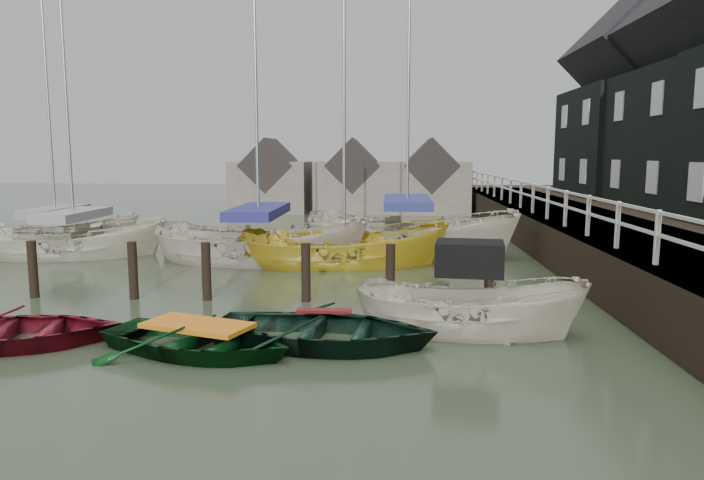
# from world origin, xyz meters

# --- Properties ---
(ground) EXTENTS (120.00, 120.00, 0.00)m
(ground) POSITION_xyz_m (0.00, 0.00, 0.00)
(ground) COLOR #313C26
(ground) RESTS_ON ground
(pier) EXTENTS (3.04, 32.00, 2.70)m
(pier) POSITION_xyz_m (9.48, 10.00, 0.71)
(pier) COLOR black
(pier) RESTS_ON ground
(mooring_pilings) EXTENTS (13.72, 0.22, 1.80)m
(mooring_pilings) POSITION_xyz_m (-1.11, 3.00, 0.50)
(mooring_pilings) COLOR black
(mooring_pilings) RESTS_ON ground
(far_sheds) EXTENTS (14.00, 4.08, 4.39)m
(far_sheds) POSITION_xyz_m (0.83, 26.00, 1.86)
(far_sheds) COLOR #665B51
(far_sheds) RESTS_ON ground
(rowboat_red) EXTENTS (4.35, 3.52, 0.80)m
(rowboat_red) POSITION_xyz_m (-3.72, -0.77, 0.00)
(rowboat_red) COLOR #5D0D19
(rowboat_red) RESTS_ON ground
(rowboat_green) EXTENTS (4.31, 3.68, 0.75)m
(rowboat_green) POSITION_xyz_m (-0.18, -0.99, 0.00)
(rowboat_green) COLOR black
(rowboat_green) RESTS_ON ground
(rowboat_dkgreen) EXTENTS (4.52, 3.51, 0.86)m
(rowboat_dkgreen) POSITION_xyz_m (2.00, -0.44, 0.00)
(rowboat_dkgreen) COLOR black
(rowboat_dkgreen) RESTS_ON ground
(motorboat) EXTENTS (4.64, 2.25, 2.65)m
(motorboat) POSITION_xyz_m (4.74, 0.51, 0.09)
(motorboat) COLOR beige
(motorboat) RESTS_ON ground
(sailboat_a) EXTENTS (6.53, 3.73, 10.73)m
(sailboat_a) POSITION_xyz_m (-7.57, 9.05, 0.06)
(sailboat_a) COLOR beige
(sailboat_a) RESTS_ON ground
(sailboat_b) EXTENTS (7.50, 3.65, 11.06)m
(sailboat_b) POSITION_xyz_m (-1.04, 8.32, 0.06)
(sailboat_b) COLOR beige
(sailboat_b) RESTS_ON ground
(sailboat_c) EXTENTS (6.96, 3.39, 9.77)m
(sailboat_c) POSITION_xyz_m (1.74, 8.01, 0.01)
(sailboat_c) COLOR gold
(sailboat_c) RESTS_ON ground
(sailboat_d) EXTENTS (8.49, 5.97, 12.01)m
(sailboat_d) POSITION_xyz_m (3.77, 10.47, 0.06)
(sailboat_d) COLOR beige
(sailboat_d) RESTS_ON ground
(sailboat_e) EXTENTS (6.28, 4.44, 10.39)m
(sailboat_e) POSITION_xyz_m (-9.25, 10.95, 0.06)
(sailboat_e) COLOR beige
(sailboat_e) RESTS_ON ground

